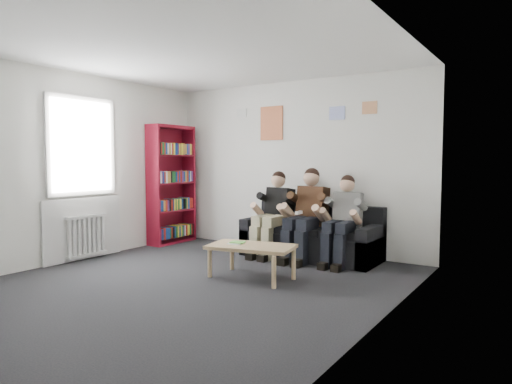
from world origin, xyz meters
TOP-DOWN VIEW (x-y plane):
  - room_shell at (0.00, 0.00)m, footprint 5.00×5.00m
  - sofa at (0.53, 2.12)m, footprint 2.01×0.82m
  - bookshelf at (-2.07, 1.89)m, footprint 0.31×0.92m
  - coffee_table at (0.44, 0.63)m, footprint 1.03×0.57m
  - game_cases at (0.25, 0.59)m, footprint 0.19×0.15m
  - person_left at (-0.03, 1.93)m, footprint 0.40×0.86m
  - person_middle at (0.53, 1.92)m, footprint 0.43×0.92m
  - person_right at (1.09, 1.93)m, footprint 0.38×0.82m
  - radiator at (-2.15, 0.20)m, footprint 0.10×0.64m
  - window at (-2.22, 0.20)m, footprint 0.05×1.30m
  - poster_large at (-0.40, 2.49)m, footprint 0.42×0.01m
  - poster_blue at (0.75, 2.49)m, footprint 0.25×0.01m
  - poster_pink at (1.25, 2.49)m, footprint 0.22×0.01m
  - poster_sign at (-1.00, 2.49)m, footprint 0.20×0.01m

SIDE VIEW (x-z plane):
  - sofa at x=0.53m, z-range -0.11..0.67m
  - radiator at x=-2.15m, z-range 0.05..0.65m
  - coffee_table at x=0.44m, z-range 0.16..0.57m
  - game_cases at x=0.25m, z-range 0.41..0.44m
  - person_right at x=1.09m, z-range -0.01..1.23m
  - person_left at x=-0.03m, z-range -0.01..1.27m
  - person_middle at x=0.53m, z-range -0.02..1.32m
  - bookshelf at x=-2.07m, z-range 0.00..2.05m
  - window at x=-2.22m, z-range -0.15..2.21m
  - room_shell at x=0.00m, z-range -1.15..3.85m
  - poster_large at x=-0.40m, z-range 1.77..2.32m
  - poster_blue at x=0.75m, z-range 2.05..2.25m
  - poster_pink at x=1.25m, z-range 2.11..2.29m
  - poster_sign at x=-1.00m, z-range 2.18..2.32m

